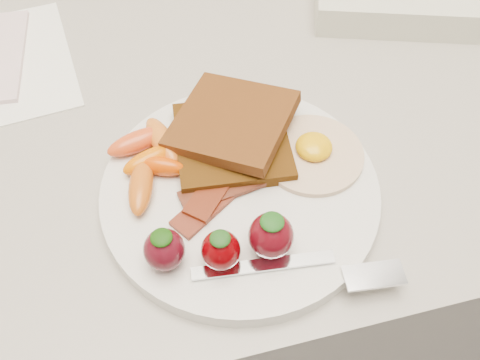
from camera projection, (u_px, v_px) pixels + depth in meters
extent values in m
cube|color=gray|center=(223.00, 273.00, 0.98)|extent=(2.00, 0.60, 0.90)
cylinder|color=silver|center=(240.00, 192.00, 0.52)|extent=(0.27, 0.27, 0.02)
cube|color=#341A06|center=(232.00, 142.00, 0.54)|extent=(0.12, 0.12, 0.01)
cube|color=#401C10|center=(232.00, 121.00, 0.54)|extent=(0.15, 0.15, 0.03)
cylinder|color=silver|center=(312.00, 154.00, 0.54)|extent=(0.12, 0.12, 0.01)
ellipsoid|color=#EBA804|center=(314.00, 147.00, 0.53)|extent=(0.04, 0.04, 0.02)
cube|color=#4A0D0E|center=(217.00, 197.00, 0.50)|extent=(0.10, 0.08, 0.00)
cube|color=#390E0C|center=(232.00, 186.00, 0.51)|extent=(0.11, 0.04, 0.00)
cube|color=#410404|center=(221.00, 178.00, 0.51)|extent=(0.09, 0.09, 0.00)
ellipsoid|color=#E06300|center=(150.00, 159.00, 0.52)|extent=(0.06, 0.04, 0.02)
ellipsoid|color=#CF4100|center=(160.00, 166.00, 0.52)|extent=(0.05, 0.04, 0.02)
ellipsoid|color=#BF5611|center=(141.00, 186.00, 0.50)|extent=(0.04, 0.07, 0.02)
ellipsoid|color=orange|center=(162.00, 141.00, 0.54)|extent=(0.04, 0.07, 0.02)
ellipsoid|color=#D74618|center=(138.00, 141.00, 0.54)|extent=(0.07, 0.04, 0.02)
ellipsoid|color=#480913|center=(164.00, 250.00, 0.45)|extent=(0.04, 0.04, 0.04)
ellipsoid|color=#133D08|center=(161.00, 237.00, 0.43)|extent=(0.02, 0.02, 0.01)
ellipsoid|color=#540003|center=(221.00, 250.00, 0.45)|extent=(0.03, 0.03, 0.04)
ellipsoid|color=#194312|center=(220.00, 239.00, 0.44)|extent=(0.02, 0.02, 0.01)
ellipsoid|color=#4E060E|center=(271.00, 236.00, 0.46)|extent=(0.04, 0.04, 0.04)
ellipsoid|color=#174811|center=(272.00, 222.00, 0.44)|extent=(0.02, 0.02, 0.01)
cube|color=white|center=(263.00, 265.00, 0.46)|extent=(0.13, 0.03, 0.00)
cube|color=silver|center=(374.00, 275.00, 0.46)|extent=(0.05, 0.03, 0.00)
cube|color=white|center=(6.00, 65.00, 0.64)|extent=(0.17, 0.22, 0.00)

